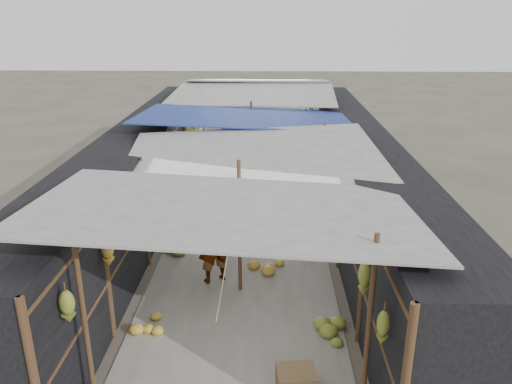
# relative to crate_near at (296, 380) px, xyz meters

# --- Properties ---
(aisle_slab) EXTENTS (3.60, 16.00, 0.02)m
(aisle_slab) POSITION_rel_crate_near_xyz_m (-0.94, 6.14, -0.15)
(aisle_slab) COLOR #9E998E
(aisle_slab) RESTS_ON ground
(stall_left) EXTENTS (1.40, 15.00, 2.30)m
(stall_left) POSITION_rel_crate_near_xyz_m (-3.64, 6.14, 0.99)
(stall_left) COLOR black
(stall_left) RESTS_ON ground
(stall_right) EXTENTS (1.40, 15.00, 2.30)m
(stall_right) POSITION_rel_crate_near_xyz_m (1.76, 6.14, 0.99)
(stall_right) COLOR black
(stall_right) RESTS_ON ground
(crate_near) EXTENTS (0.59, 0.50, 0.33)m
(crate_near) POSITION_rel_crate_near_xyz_m (0.00, 0.00, 0.00)
(crate_near) COLOR #8D6A48
(crate_near) RESTS_ON ground
(crate_mid) EXTENTS (0.52, 0.45, 0.28)m
(crate_mid) POSITION_rel_crate_near_xyz_m (-0.70, 5.45, -0.03)
(crate_mid) COLOR #8D6A48
(crate_mid) RESTS_ON ground
(crate_back) EXTENTS (0.46, 0.38, 0.28)m
(crate_back) POSITION_rel_crate_near_xyz_m (-1.84, 7.95, -0.02)
(crate_back) COLOR #8D6A48
(crate_back) RESTS_ON ground
(black_basin) EXTENTS (0.60, 0.60, 0.18)m
(black_basin) POSITION_rel_crate_near_xyz_m (0.35, 5.89, -0.07)
(black_basin) COLOR black
(black_basin) RESTS_ON ground
(vendor_elderly) EXTENTS (0.78, 0.71, 1.80)m
(vendor_elderly) POSITION_rel_crate_near_xyz_m (-1.47, 2.97, 0.73)
(vendor_elderly) COLOR silver
(vendor_elderly) RESTS_ON ground
(shopper_blue) EXTENTS (1.11, 1.05, 1.82)m
(shopper_blue) POSITION_rel_crate_near_xyz_m (-1.24, 6.91, 0.74)
(shopper_blue) COLOR navy
(shopper_blue) RESTS_ON ground
(vendor_seated) EXTENTS (0.37, 0.62, 0.94)m
(vendor_seated) POSITION_rel_crate_near_xyz_m (0.16, 9.91, 0.31)
(vendor_seated) COLOR #4E4943
(vendor_seated) RESTS_ON ground
(market_canopy) EXTENTS (5.62, 15.20, 2.77)m
(market_canopy) POSITION_rel_crate_near_xyz_m (-0.91, 6.48, 2.24)
(market_canopy) COLOR brown
(market_canopy) RESTS_ON ground
(hanging_bananas) EXTENTS (3.95, 13.61, 0.80)m
(hanging_bananas) POSITION_rel_crate_near_xyz_m (-0.99, 5.86, 1.52)
(hanging_bananas) COLOR olive
(hanging_bananas) RESTS_ON ground
(floor_bananas) EXTENTS (3.78, 9.49, 0.36)m
(floor_bananas) POSITION_rel_crate_near_xyz_m (-0.84, 4.78, -0.00)
(floor_bananas) COLOR olive
(floor_bananas) RESTS_ON ground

